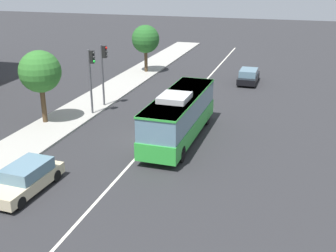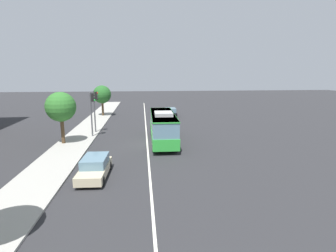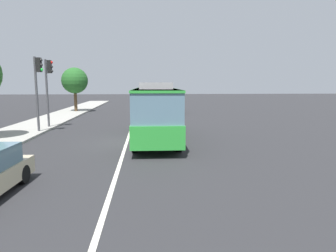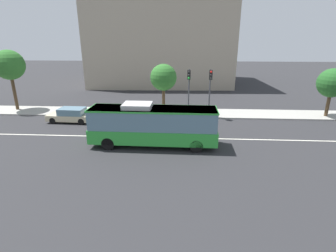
# 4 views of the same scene
# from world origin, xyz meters

# --- Properties ---
(ground_plane) EXTENTS (160.00, 160.00, 0.00)m
(ground_plane) POSITION_xyz_m (0.00, 0.00, 0.00)
(ground_plane) COLOR #28282B
(sidewalk_kerb) EXTENTS (80.00, 3.67, 0.14)m
(sidewalk_kerb) POSITION_xyz_m (0.00, 7.71, 0.07)
(sidewalk_kerb) COLOR #9E9B93
(sidewalk_kerb) RESTS_ON ground_plane
(lane_centre_line) EXTENTS (76.00, 0.16, 0.01)m
(lane_centre_line) POSITION_xyz_m (0.00, 0.00, 0.01)
(lane_centre_line) COLOR silver
(lane_centre_line) RESTS_ON ground_plane
(transit_bus) EXTENTS (10.03, 2.64, 3.46)m
(transit_bus) POSITION_xyz_m (0.77, -1.72, 1.81)
(transit_bus) COLOR green
(transit_bus) RESTS_ON ground_plane
(sedan_black) EXTENTS (4.51, 1.84, 1.46)m
(sedan_black) POSITION_xyz_m (17.42, -4.37, 0.72)
(sedan_black) COLOR black
(sedan_black) RESTS_ON ground_plane
(sedan_beige) EXTENTS (4.57, 1.98, 1.46)m
(sedan_beige) POSITION_xyz_m (-8.38, 3.94, 0.72)
(sedan_beige) COLOR #C6B793
(sedan_beige) RESTS_ON ground_plane
(traffic_light_near_corner) EXTENTS (0.33, 0.62, 5.20)m
(traffic_light_near_corner) POSITION_xyz_m (5.92, 6.16, 3.56)
(traffic_light_near_corner) COLOR #47474C
(traffic_light_near_corner) RESTS_ON ground_plane
(traffic_light_mid_block) EXTENTS (0.34, 0.62, 5.20)m
(traffic_light_mid_block) POSITION_xyz_m (3.69, 6.14, 3.56)
(traffic_light_mid_block) COLOR #47474C
(traffic_light_mid_block) RESTS_ON ground_plane
(street_tree_kerbside_left) EXTENTS (3.04, 3.04, 5.50)m
(street_tree_kerbside_left) POSITION_xyz_m (0.83, 8.76, 3.94)
(street_tree_kerbside_left) COLOR #4C3823
(street_tree_kerbside_left) RESTS_ON ground_plane
(street_tree_kerbside_centre) EXTENTS (3.04, 3.04, 5.28)m
(street_tree_kerbside_centre) POSITION_xyz_m (18.80, 7.22, 3.73)
(street_tree_kerbside_centre) COLOR #4C3823
(street_tree_kerbside_centre) RESTS_ON ground_plane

